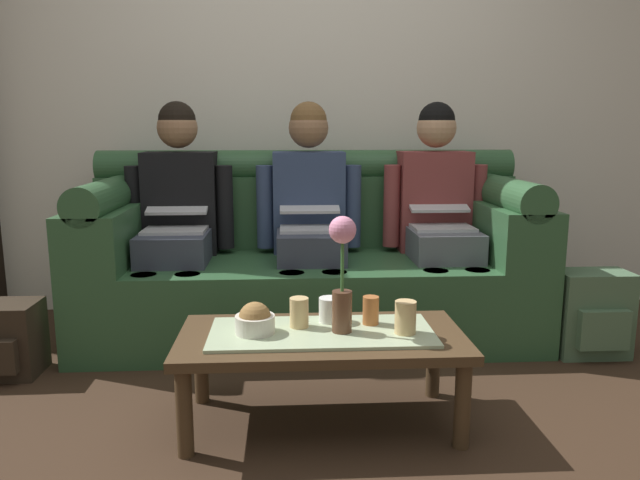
% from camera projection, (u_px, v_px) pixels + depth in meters
% --- Properties ---
extents(ground_plane, '(14.00, 14.00, 0.00)m').
position_uv_depth(ground_plane, '(324.00, 440.00, 2.11)').
color(ground_plane, '#382619').
extents(back_wall_patterned, '(6.00, 0.12, 2.90)m').
position_uv_depth(back_wall_patterned, '(305.00, 65.00, 3.51)').
color(back_wall_patterned, silver).
rests_on(back_wall_patterned, ground_plane).
extents(couch, '(2.31, 0.88, 0.96)m').
position_uv_depth(couch, '(310.00, 264.00, 3.19)').
color(couch, '#2D5633').
rests_on(couch, ground_plane).
extents(person_left, '(0.56, 0.67, 1.22)m').
position_uv_depth(person_left, '(178.00, 212.00, 3.09)').
color(person_left, '#383D4C').
rests_on(person_left, ground_plane).
extents(person_middle, '(0.56, 0.67, 1.22)m').
position_uv_depth(person_middle, '(310.00, 211.00, 3.13)').
color(person_middle, '#383D4C').
rests_on(person_middle, ground_plane).
extents(person_right, '(0.56, 0.67, 1.22)m').
position_uv_depth(person_right, '(438.00, 210.00, 3.17)').
color(person_right, '#595B66').
rests_on(person_right, ground_plane).
extents(coffee_table, '(1.04, 0.51, 0.36)m').
position_uv_depth(coffee_table, '(322.00, 344.00, 2.18)').
color(coffee_table, '#47331E').
rests_on(coffee_table, ground_plane).
extents(flower_vase, '(0.10, 0.10, 0.42)m').
position_uv_depth(flower_vase, '(342.00, 268.00, 2.12)').
color(flower_vase, brown).
rests_on(flower_vase, coffee_table).
extents(snack_bowl, '(0.14, 0.14, 0.12)m').
position_uv_depth(snack_bowl, '(255.00, 321.00, 2.14)').
color(snack_bowl, silver).
rests_on(snack_bowl, coffee_table).
extents(cup_near_left, '(0.07, 0.07, 0.11)m').
position_uv_depth(cup_near_left, '(299.00, 312.00, 2.20)').
color(cup_near_left, '#DBB77A').
rests_on(cup_near_left, coffee_table).
extents(cup_near_right, '(0.06, 0.06, 0.11)m').
position_uv_depth(cup_near_right, '(371.00, 310.00, 2.23)').
color(cup_near_right, '#B26633').
rests_on(cup_near_right, coffee_table).
extents(cup_far_center, '(0.08, 0.08, 0.09)m').
position_uv_depth(cup_far_center, '(330.00, 310.00, 2.26)').
color(cup_far_center, white).
rests_on(cup_far_center, coffee_table).
extents(cup_far_left, '(0.08, 0.08, 0.12)m').
position_uv_depth(cup_far_left, '(405.00, 317.00, 2.13)').
color(cup_far_left, '#DBB77A').
rests_on(cup_far_left, coffee_table).
extents(backpack_right, '(0.34, 0.25, 0.41)m').
position_uv_depth(backpack_right, '(592.00, 314.00, 2.87)').
color(backpack_right, '#4C6B4C').
rests_on(backpack_right, ground_plane).
extents(backpack_left, '(0.28, 0.27, 0.33)m').
position_uv_depth(backpack_left, '(6.00, 340.00, 2.64)').
color(backpack_left, '#2D2319').
rests_on(backpack_left, ground_plane).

